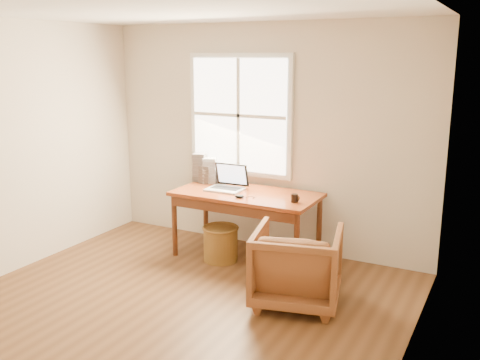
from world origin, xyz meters
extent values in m
cube|color=brown|center=(0.00, 0.00, -0.01)|extent=(4.00, 4.50, 0.02)
cube|color=white|center=(0.00, 0.00, 2.61)|extent=(4.00, 4.50, 0.02)
cube|color=beige|center=(0.00, 2.26, 1.30)|extent=(4.00, 0.02, 2.60)
cube|color=beige|center=(2.01, 0.00, 1.30)|extent=(0.02, 4.50, 2.60)
cube|color=silver|center=(-0.30, 2.22, 1.55)|extent=(1.32, 0.05, 1.42)
cube|color=white|center=(-0.30, 2.19, 1.55)|extent=(1.20, 0.02, 1.30)
cube|color=silver|center=(-0.30, 2.18, 1.55)|extent=(0.04, 0.02, 1.30)
cube|color=silver|center=(-0.30, 2.18, 1.55)|extent=(1.20, 0.02, 0.04)
cube|color=brown|center=(0.00, 1.80, 0.73)|extent=(1.60, 0.80, 0.04)
imported|color=brown|center=(0.94, 0.98, 0.36)|extent=(0.93, 0.95, 0.72)
cylinder|color=brown|center=(-0.20, 1.57, 0.19)|extent=(0.47, 0.47, 0.38)
ellipsoid|color=black|center=(0.04, 1.56, 0.77)|extent=(0.11, 0.08, 0.03)
cylinder|color=black|center=(0.62, 1.68, 0.79)|extent=(0.08, 0.08, 0.08)
cube|color=silver|center=(-0.60, 2.02, 0.90)|extent=(0.19, 0.18, 0.30)
cube|color=#232327|center=(-0.64, 1.99, 0.85)|extent=(0.14, 0.13, 0.21)
cube|color=#9694A0|center=(-0.75, 2.04, 0.92)|extent=(0.17, 0.16, 0.34)
cube|color=#AFB5BB|center=(-0.46, 2.08, 0.85)|extent=(0.20, 0.19, 0.20)
camera|label=1|loc=(2.59, -3.31, 2.24)|focal=40.00mm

